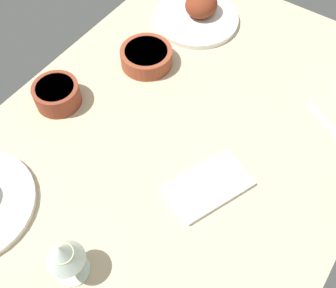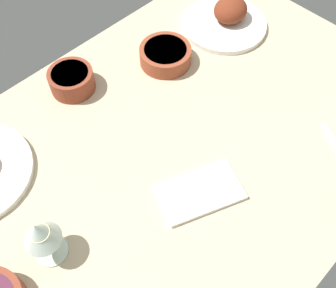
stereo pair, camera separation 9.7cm
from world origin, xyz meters
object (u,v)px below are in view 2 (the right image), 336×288
bowl_sauce (165,55)px  wine_glass (40,234)px  folded_napkin (200,192)px  plate_far_side (227,19)px  bowl_pasta (71,80)px

bowl_sauce → wine_glass: size_ratio=1.06×
folded_napkin → wine_glass: bearing=-21.7°
wine_glass → bowl_sauce: bearing=-157.8°
wine_glass → folded_napkin: bearing=158.3°
plate_far_side → wine_glass: bearing=14.6°
bowl_sauce → bowl_pasta: size_ratio=1.22×
plate_far_side → bowl_sauce: 24.80cm
bowl_sauce → wine_glass: 61.67cm
bowl_pasta → plate_far_side: bearing=165.8°
plate_far_side → bowl_sauce: bearing=-4.4°
bowl_pasta → folded_napkin: size_ratio=0.64×
wine_glass → bowl_pasta: bearing=-132.9°
bowl_sauce → wine_glass: (56.72, 23.12, 7.23)cm
bowl_sauce → folded_napkin: bearing=56.1°
bowl_pasta → wine_glass: size_ratio=0.87×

